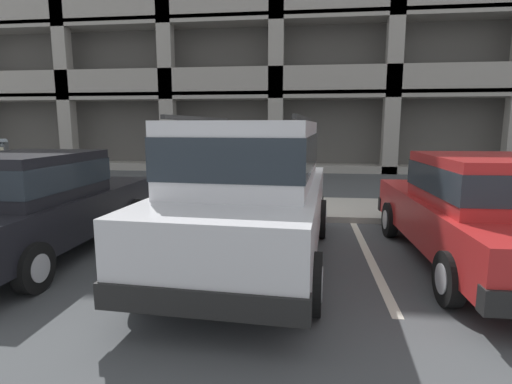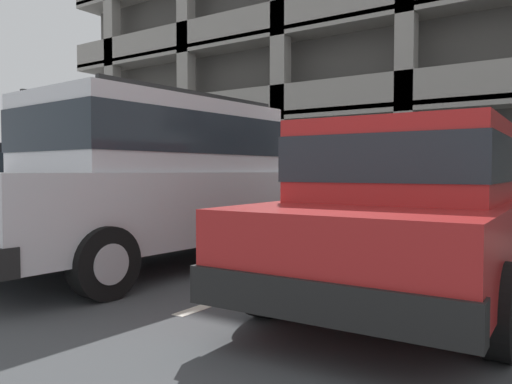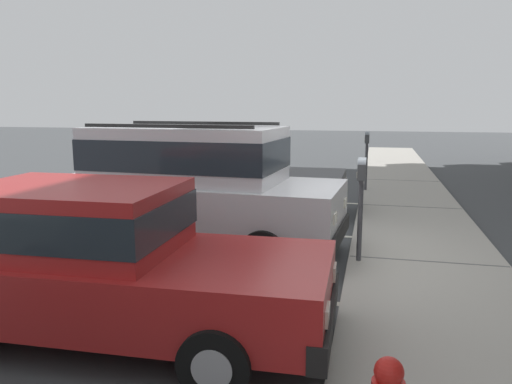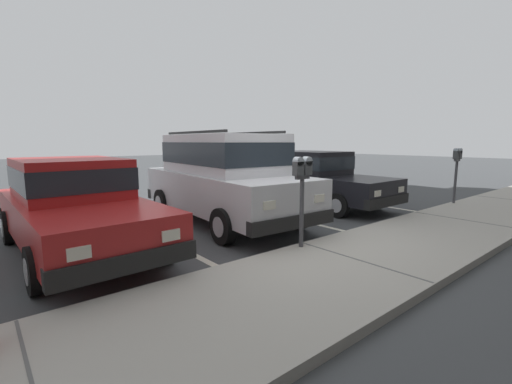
# 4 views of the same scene
# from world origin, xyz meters

# --- Properties ---
(ground_plane) EXTENTS (80.00, 80.00, 0.10)m
(ground_plane) POSITION_xyz_m (0.00, 0.00, -0.05)
(ground_plane) COLOR #444749
(sidewalk) EXTENTS (40.00, 2.20, 0.12)m
(sidewalk) POSITION_xyz_m (0.00, 1.30, 0.06)
(sidewalk) COLOR #ADA89E
(sidewalk) RESTS_ON ground_plane
(parking_stall_lines) EXTENTS (12.60, 4.80, 0.01)m
(parking_stall_lines) POSITION_xyz_m (1.56, -1.40, 0.00)
(parking_stall_lines) COLOR silver
(parking_stall_lines) RESTS_ON ground_plane
(silver_suv) EXTENTS (2.21, 4.88, 2.03)m
(silver_suv) POSITION_xyz_m (-0.13, -2.31, 1.09)
(silver_suv) COLOR silver
(silver_suv) RESTS_ON ground_plane
(red_sedan) EXTENTS (1.85, 4.48, 1.54)m
(red_sedan) POSITION_xyz_m (-3.32, -2.41, 0.82)
(red_sedan) COLOR black
(red_sedan) RESTS_ON ground_plane
(dark_hatchback) EXTENTS (1.93, 4.53, 1.54)m
(dark_hatchback) POSITION_xyz_m (2.95, -2.14, 0.82)
(dark_hatchback) COLOR red
(dark_hatchback) RESTS_ON ground_plane
(parking_meter_near) EXTENTS (0.35, 0.12, 1.46)m
(parking_meter_near) POSITION_xyz_m (0.17, 0.35, 1.21)
(parking_meter_near) COLOR #47474C
(parking_meter_near) RESTS_ON sidewalk
(parking_meter_far) EXTENTS (0.35, 0.12, 1.52)m
(parking_meter_far) POSITION_xyz_m (-6.07, 0.31, 1.25)
(parking_meter_far) COLOR #47474C
(parking_meter_far) RESTS_ON sidewalk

